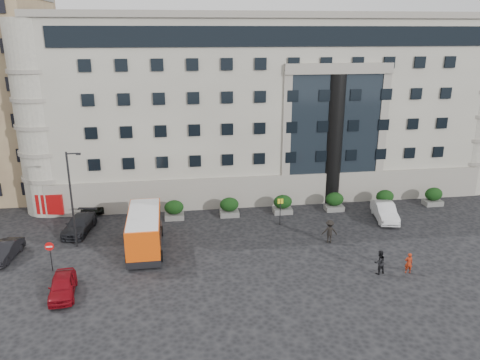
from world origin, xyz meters
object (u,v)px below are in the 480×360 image
object	(u,v)px
hedge_c	(283,204)
pedestrian_b	(379,262)
parked_car_a	(63,286)
parked_car_b	(6,251)
hedge_d	(334,201)
parked_car_c	(79,224)
hedge_a	(174,210)
hedge_f	(433,196)
bus_stop_sign	(280,207)
parked_car_d	(98,203)
white_taxi	(385,212)
minibus	(144,230)
red_truck	(62,191)
pedestrian_a	(409,263)
hedge_e	(385,199)
no_entry_sign	(50,251)
hedge_b	(229,207)
pedestrian_c	(330,231)
street_lamp	(72,196)

from	to	relation	value
hedge_c	pedestrian_b	size ratio (longest dim) A/B	1.02
parked_car_a	parked_car_b	distance (m)	8.20
hedge_d	parked_car_c	distance (m)	23.94
hedge_a	hedge_f	bearing A→B (deg)	0.00
bus_stop_sign	parked_car_d	size ratio (longest dim) A/B	0.52
parked_car_a	white_taxi	bearing A→B (deg)	13.35
minibus	red_truck	xyz separation A→B (m)	(-8.63, 11.12, -0.05)
pedestrian_a	minibus	bearing A→B (deg)	-10.27
hedge_d	hedge_c	bearing A→B (deg)	180.00
hedge_e	no_entry_sign	size ratio (longest dim) A/B	0.79
hedge_a	red_truck	distance (m)	12.13
bus_stop_sign	pedestrian_a	world-z (taller)	bus_stop_sign
bus_stop_sign	red_truck	distance (m)	21.96
hedge_d	no_entry_sign	bearing A→B (deg)	-160.24
hedge_b	parked_car_c	xyz separation A→B (m)	(-13.46, -1.83, -0.22)
hedge_b	parked_car_c	bearing A→B (deg)	-172.28
hedge_c	no_entry_sign	bearing A→B (deg)	-155.51
bus_stop_sign	pedestrian_a	xyz separation A→B (m)	(7.28, -10.00, -0.94)
no_entry_sign	hedge_e	bearing A→B (deg)	16.52
red_truck	pedestrian_b	xyz separation A→B (m)	(25.64, -17.62, -0.73)
hedge_a	bus_stop_sign	size ratio (longest dim) A/B	0.73
hedge_a	pedestrian_b	bearing A→B (deg)	-40.69
hedge_e	pedestrian_c	bearing A→B (deg)	-139.08
red_truck	parked_car_a	xyz separation A→B (m)	(3.51, -17.38, -0.95)
hedge_f	no_entry_sign	distance (m)	36.11
pedestrian_b	red_truck	bearing A→B (deg)	-49.18
hedge_b	hedge_f	bearing A→B (deg)	0.00
bus_stop_sign	parked_car_b	bearing A→B (deg)	-171.26
hedge_b	minibus	distance (m)	9.75
hedge_c	parked_car_a	distance (m)	21.74
street_lamp	no_entry_sign	world-z (taller)	street_lamp
parked_car_c	pedestrian_b	world-z (taller)	pedestrian_b
parked_car_a	bus_stop_sign	bearing A→B (deg)	23.47
hedge_d	parked_car_d	distance (m)	23.40
hedge_d	parked_car_b	distance (m)	29.28
hedge_b	hedge_f	distance (m)	20.80
red_truck	hedge_e	bearing A→B (deg)	1.65
street_lamp	parked_car_a	world-z (taller)	street_lamp
street_lamp	pedestrian_c	world-z (taller)	street_lamp
hedge_f	no_entry_sign	world-z (taller)	no_entry_sign
hedge_c	hedge_d	bearing A→B (deg)	0.00
hedge_f	hedge_c	bearing A→B (deg)	180.00
no_entry_sign	parked_car_b	xyz separation A→B (m)	(-4.00, 2.58, -0.99)
parked_car_c	street_lamp	bearing A→B (deg)	-74.41
parked_car_d	hedge_d	bearing A→B (deg)	0.26
parked_car_d	parked_car_a	bearing A→B (deg)	-80.62
parked_car_d	white_taxi	world-z (taller)	white_taxi
hedge_b	no_entry_sign	size ratio (longest dim) A/B	0.79
hedge_a	no_entry_sign	bearing A→B (deg)	-135.52
bus_stop_sign	parked_car_c	world-z (taller)	bus_stop_sign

